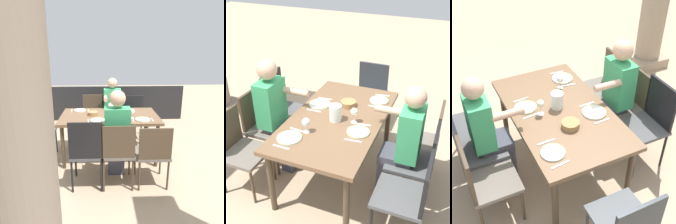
% 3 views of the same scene
% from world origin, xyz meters
% --- Properties ---
extents(ground_plane, '(16.00, 16.00, 0.00)m').
position_xyz_m(ground_plane, '(0.00, 0.00, 0.00)').
color(ground_plane, tan).
extents(dining_table, '(1.63, 0.93, 0.75)m').
position_xyz_m(dining_table, '(0.00, 0.00, 0.68)').
color(dining_table, brown).
rests_on(dining_table, ground).
extents(chair_west_north, '(0.44, 0.44, 0.88)m').
position_xyz_m(chair_west_north, '(-0.55, 0.88, 0.51)').
color(chair_west_north, '#6A6158').
rests_on(chair_west_north, ground).
extents(chair_west_south, '(0.44, 0.44, 0.87)m').
position_xyz_m(chair_west_south, '(-0.55, -0.88, 0.51)').
color(chair_west_south, '#4F4F50').
rests_on(chair_west_south, ground).
extents(chair_mid_north, '(0.44, 0.44, 0.92)m').
position_xyz_m(chair_mid_north, '(-0.08, 0.88, 0.54)').
color(chair_mid_north, '#6A6158').
rests_on(chair_mid_north, ground).
extents(chair_mid_south, '(0.44, 0.44, 0.89)m').
position_xyz_m(chair_mid_south, '(-0.08, -0.88, 0.53)').
color(chair_mid_south, '#4F4F50').
rests_on(chair_mid_south, ground).
extents(chair_east_north, '(0.44, 0.44, 0.97)m').
position_xyz_m(chair_east_north, '(0.33, 0.89, 0.56)').
color(chair_east_north, '#4F4F50').
rests_on(chair_east_north, ground).
extents(chair_east_south, '(0.44, 0.44, 0.90)m').
position_xyz_m(chair_east_south, '(0.33, -0.89, 0.51)').
color(chair_east_south, '#6A6158').
rests_on(chair_east_south, ground).
extents(chair_head_east, '(0.44, 0.44, 0.87)m').
position_xyz_m(chair_head_east, '(1.23, 0.00, 0.52)').
color(chair_head_east, '#5B5E61').
rests_on(chair_head_east, ground).
extents(diner_woman_green, '(0.35, 0.49, 1.28)m').
position_xyz_m(diner_woman_green, '(-0.08, -0.71, 0.68)').
color(diner_woman_green, '#3F3F4C').
rests_on(diner_woman_green, ground).
extents(diner_man_white, '(0.35, 0.50, 1.31)m').
position_xyz_m(diner_man_white, '(-0.08, 0.69, 0.71)').
color(diner_man_white, '#3F3F4C').
rests_on(diner_man_white, ground).
extents(stone_column_centre, '(0.57, 0.57, 2.80)m').
position_xyz_m(stone_column_centre, '(0.60, 2.26, 1.38)').
color(stone_column_centre, gray).
rests_on(stone_column_centre, ground).
extents(patio_railing, '(4.03, 0.10, 0.90)m').
position_xyz_m(patio_railing, '(0.00, -2.09, 0.45)').
color(patio_railing, black).
rests_on(patio_railing, ground).
extents(plate_0, '(0.24, 0.24, 0.02)m').
position_xyz_m(plate_0, '(-0.51, 0.28, 0.76)').
color(plate_0, white).
rests_on(plate_0, dining_table).
extents(wine_glass_0, '(0.08, 0.08, 0.15)m').
position_xyz_m(wine_glass_0, '(-0.36, 0.18, 0.86)').
color(wine_glass_0, white).
rests_on(wine_glass_0, dining_table).
extents(fork_0, '(0.02, 0.17, 0.01)m').
position_xyz_m(fork_0, '(-0.66, 0.28, 0.76)').
color(fork_0, silver).
rests_on(fork_0, dining_table).
extents(spoon_0, '(0.03, 0.17, 0.01)m').
position_xyz_m(spoon_0, '(-0.36, 0.28, 0.76)').
color(spoon_0, silver).
rests_on(spoon_0, dining_table).
extents(plate_1, '(0.23, 0.23, 0.02)m').
position_xyz_m(plate_1, '(-0.18, -0.29, 0.76)').
color(plate_1, silver).
rests_on(plate_1, dining_table).
extents(wine_glass_1, '(0.08, 0.08, 0.16)m').
position_xyz_m(wine_glass_1, '(-0.02, -0.19, 0.87)').
color(wine_glass_1, white).
rests_on(wine_glass_1, dining_table).
extents(fork_1, '(0.03, 0.17, 0.01)m').
position_xyz_m(fork_1, '(-0.33, -0.29, 0.76)').
color(fork_1, silver).
rests_on(fork_1, dining_table).
extents(spoon_1, '(0.04, 0.17, 0.01)m').
position_xyz_m(spoon_1, '(-0.03, -0.29, 0.76)').
color(spoon_1, silver).
rests_on(spoon_1, dining_table).
extents(plate_2, '(0.24, 0.24, 0.02)m').
position_xyz_m(plate_2, '(0.19, 0.29, 0.76)').
color(plate_2, white).
rests_on(plate_2, dining_table).
extents(fork_2, '(0.02, 0.17, 0.01)m').
position_xyz_m(fork_2, '(0.04, 0.29, 0.76)').
color(fork_2, silver).
rests_on(fork_2, dining_table).
extents(spoon_2, '(0.03, 0.17, 0.01)m').
position_xyz_m(spoon_2, '(0.34, 0.29, 0.76)').
color(spoon_2, silver).
rests_on(spoon_2, dining_table).
extents(plate_3, '(0.22, 0.22, 0.02)m').
position_xyz_m(plate_3, '(0.52, -0.30, 0.76)').
color(plate_3, white).
rests_on(plate_3, dining_table).
extents(fork_3, '(0.02, 0.17, 0.01)m').
position_xyz_m(fork_3, '(0.37, -0.30, 0.76)').
color(fork_3, silver).
rests_on(fork_3, dining_table).
extents(spoon_3, '(0.04, 0.17, 0.01)m').
position_xyz_m(spoon_3, '(0.67, -0.30, 0.76)').
color(spoon_3, silver).
rests_on(spoon_3, dining_table).
extents(water_pitcher, '(0.13, 0.13, 0.17)m').
position_xyz_m(water_pitcher, '(-0.05, 0.00, 0.83)').
color(water_pitcher, white).
rests_on(water_pitcher, dining_table).
extents(bread_basket, '(0.17, 0.17, 0.06)m').
position_xyz_m(bread_basket, '(0.28, -0.02, 0.78)').
color(bread_basket, '#9E7547').
rests_on(bread_basket, dining_table).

